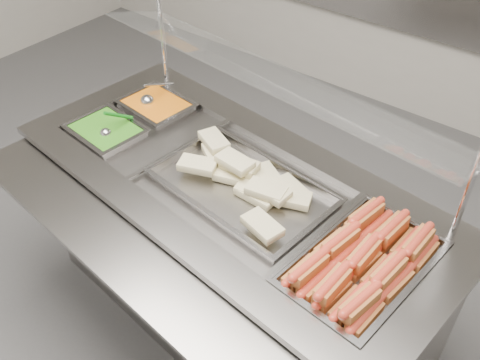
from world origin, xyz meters
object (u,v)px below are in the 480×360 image
Objects in this scene: pan_hotdogs at (361,270)px; serving_spoon at (108,131)px; sneeze_guard at (271,78)px; steam_counter at (232,254)px; ladle at (148,101)px; pan_wraps at (242,191)px.

pan_hotdogs is 1.16m from serving_spoon.
sneeze_guard is at bearing 154.88° from pan_hotdogs.
sneeze_guard reaches higher than serving_spoon.
serving_spoon is at bearing -172.15° from steam_counter.
sneeze_guard is 0.72m from ladle.
sneeze_guard reaches higher than steam_counter.
pan_wraps is (0.03, -0.21, -0.36)m from sneeze_guard.
steam_counter is 0.40m from pan_wraps.
ladle reaches higher than steam_counter.
pan_hotdogs is 0.53m from pan_wraps.
ladle is (-0.68, 0.19, 0.03)m from pan_wraps.
steam_counter is 9.71× the size of ladle.
serving_spoon is at bearing -173.33° from pan_wraps.
sneeze_guard is (0.02, 0.20, 0.76)m from steam_counter.
serving_spoon is (-0.58, -0.08, 0.43)m from steam_counter.
steam_counter is at bearing -16.64° from ladle.
sneeze_guard is 0.42m from pan_wraps.
ladle is (-0.62, 0.19, 0.43)m from steam_counter.
sneeze_guard reaches higher than ladle.
sneeze_guard is 8.30× the size of ladle.
steam_counter is at bearing 7.85° from serving_spoon.
ladle is at bearing 168.46° from pan_hotdogs.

